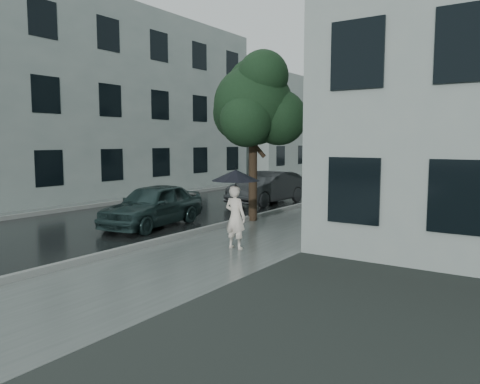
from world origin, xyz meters
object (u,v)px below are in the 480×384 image
Objects in this scene: street_tree at (255,105)px; car_far at (268,188)px; lamp_post at (338,137)px; pedestrian at (235,217)px; car_near at (153,205)px.

street_tree is 5.46m from car_far.
lamp_post is at bearing 44.75° from car_far.
pedestrian is 0.32× the size of lamp_post.
car_far is at bearing 114.11° from street_tree.
lamp_post is 1.26× the size of car_near.
pedestrian reaches higher than car_near.
lamp_post is at bearing 84.20° from street_tree.
street_tree reaches higher than pedestrian.
lamp_post is (0.60, 5.91, -1.07)m from street_tree.
street_tree is at bearing -59.51° from car_far.
pedestrian is 5.39m from street_tree.
street_tree is at bearing 47.12° from car_near.
lamp_post is at bearing -79.23° from pedestrian.
car_far is at bearing 81.01° from car_near.
street_tree is (-1.90, 3.95, 3.12)m from pedestrian.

